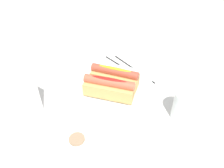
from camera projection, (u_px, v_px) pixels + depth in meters
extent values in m
plane|color=beige|center=(107.00, 94.00, 0.71)|extent=(2.40, 2.40, 0.00)
cylinder|color=white|center=(112.00, 93.00, 0.70)|extent=(0.27, 0.27, 0.02)
torus|color=white|center=(112.00, 90.00, 0.69)|extent=(0.27, 0.27, 0.01)
cube|color=tan|center=(115.00, 79.00, 0.69)|extent=(0.15, 0.06, 0.04)
cylinder|color=#A84733|center=(115.00, 72.00, 0.67)|extent=(0.15, 0.04, 0.03)
ellipsoid|color=gold|center=(115.00, 69.00, 0.67)|extent=(0.11, 0.02, 0.01)
cube|color=tan|center=(109.00, 90.00, 0.65)|extent=(0.16, 0.07, 0.04)
cylinder|color=#BC563D|center=(109.00, 82.00, 0.63)|extent=(0.15, 0.05, 0.03)
ellipsoid|color=red|center=(109.00, 79.00, 0.63)|extent=(0.11, 0.03, 0.01)
cylinder|color=white|center=(185.00, 107.00, 0.60)|extent=(0.07, 0.07, 0.09)
cylinder|color=silver|center=(184.00, 109.00, 0.61)|extent=(0.06, 0.06, 0.07)
cylinder|color=white|center=(80.00, 159.00, 0.46)|extent=(0.11, 0.11, 0.13)
cylinder|color=#997A5B|center=(77.00, 139.00, 0.42)|extent=(0.03, 0.03, 0.00)
cube|color=white|center=(19.00, 87.00, 0.62)|extent=(0.12, 0.06, 0.15)
cylinder|color=black|center=(125.00, 68.00, 0.82)|extent=(0.20, 0.09, 0.01)
cylinder|color=black|center=(134.00, 68.00, 0.82)|extent=(0.20, 0.11, 0.01)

